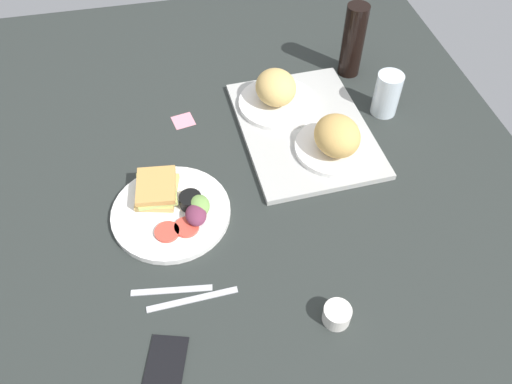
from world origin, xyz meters
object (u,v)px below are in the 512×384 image
(plate_with_salad, at_px, (172,207))
(sticky_note, at_px, (183,121))
(espresso_cup, at_px, (337,315))
(knife, at_px, (193,299))
(drinking_glass, at_px, (387,94))
(fork, at_px, (172,290))
(bread_plate_near, at_px, (276,93))
(bread_plate_far, at_px, (336,139))
(serving_tray, at_px, (304,129))
(cell_phone, at_px, (164,372))
(soda_bottle, at_px, (353,41))

(plate_with_salad, relative_size, sticky_note, 4.95)
(espresso_cup, bearing_deg, knife, -110.38)
(drinking_glass, xyz_separation_m, fork, (0.44, -0.64, -0.06))
(knife, bearing_deg, espresso_cup, -22.91)
(drinking_glass, relative_size, knife, 0.65)
(espresso_cup, bearing_deg, bread_plate_near, 177.29)
(plate_with_salad, bearing_deg, fork, -6.67)
(bread_plate_far, xyz_separation_m, fork, (0.30, -0.45, -0.06))
(espresso_cup, bearing_deg, serving_tray, 171.22)
(knife, bearing_deg, sticky_note, 82.82)
(espresso_cup, distance_m, knife, 0.29)
(bread_plate_near, distance_m, knife, 0.63)
(serving_tray, bearing_deg, knife, -39.22)
(cell_phone, bearing_deg, serving_tray, 159.75)
(drinking_glass, xyz_separation_m, knife, (0.47, -0.60, -0.06))
(knife, distance_m, sticky_note, 0.55)
(bread_plate_near, bearing_deg, bread_plate_far, 25.98)
(bread_plate_near, height_order, soda_bottle, soda_bottle)
(bread_plate_far, relative_size, fork, 1.18)
(serving_tray, distance_m, cell_phone, 0.72)
(soda_bottle, xyz_separation_m, espresso_cup, (0.77, -0.28, -0.09))
(bread_plate_near, xyz_separation_m, sticky_note, (-0.00, -0.26, -0.06))
(fork, bearing_deg, drinking_glass, 42.22)
(bread_plate_near, height_order, sticky_note, bread_plate_near)
(bread_plate_near, bearing_deg, espresso_cup, -2.71)
(drinking_glass, bearing_deg, fork, -55.30)
(bread_plate_far, relative_size, sticky_note, 3.60)
(serving_tray, xyz_separation_m, plate_with_salad, (0.20, -0.38, 0.01))
(drinking_glass, bearing_deg, espresso_cup, -29.26)
(sticky_note, bearing_deg, fork, -9.28)
(drinking_glass, distance_m, knife, 0.76)
(cell_phone, bearing_deg, knife, 169.22)
(espresso_cup, bearing_deg, sticky_note, -160.43)
(drinking_glass, height_order, soda_bottle, soda_bottle)
(drinking_glass, relative_size, soda_bottle, 0.57)
(bread_plate_far, relative_size, drinking_glass, 1.63)
(serving_tray, relative_size, plate_with_salad, 1.62)
(bread_plate_near, height_order, bread_plate_far, bread_plate_far)
(soda_bottle, bearing_deg, sticky_note, -77.37)
(serving_tray, height_order, sticky_note, serving_tray)
(bread_plate_far, bearing_deg, plate_with_salad, -77.11)
(espresso_cup, bearing_deg, soda_bottle, 159.66)
(bread_plate_near, relative_size, soda_bottle, 1.00)
(serving_tray, distance_m, bread_plate_near, 0.13)
(drinking_glass, xyz_separation_m, sticky_note, (-0.08, -0.55, -0.06))
(fork, bearing_deg, plate_with_salad, 90.85)
(bread_plate_near, distance_m, plate_with_salad, 0.45)
(knife, height_order, sticky_note, knife)
(drinking_glass, height_order, knife, drinking_glass)
(bread_plate_far, distance_m, plate_with_salad, 0.44)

